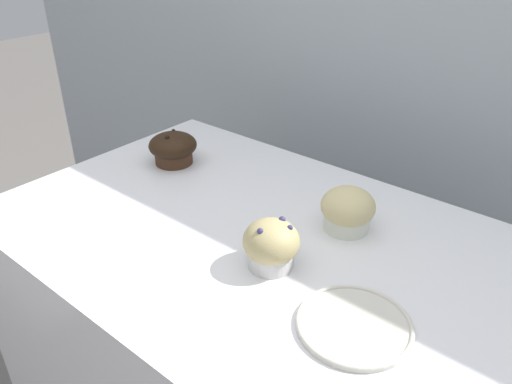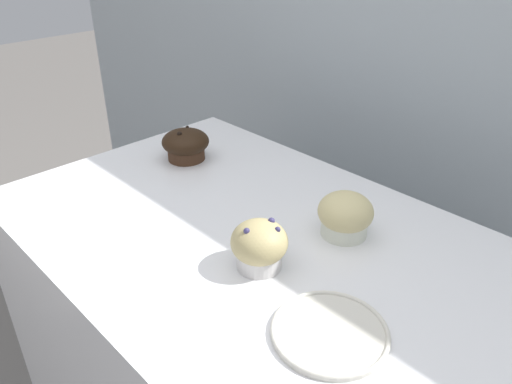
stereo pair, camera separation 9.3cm
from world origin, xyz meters
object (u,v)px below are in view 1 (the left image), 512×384
at_px(muffin_front_center, 271,245).
at_px(serving_plate, 354,325).
at_px(muffin_back_left, 173,148).
at_px(muffin_back_right, 348,210).

height_order(muffin_front_center, serving_plate, muffin_front_center).
xyz_separation_m(muffin_back_left, muffin_back_right, (0.45, 0.01, 0.00)).
bearing_deg(serving_plate, muffin_back_left, 161.36).
bearing_deg(muffin_front_center, serving_plate, -11.66).
bearing_deg(muffin_front_center, muffin_back_right, 77.73).
height_order(muffin_front_center, muffin_back_right, muffin_front_center).
bearing_deg(serving_plate, muffin_front_center, 168.34).
distance_m(muffin_front_center, muffin_back_right, 0.18).
bearing_deg(muffin_back_right, muffin_back_left, -178.21).
bearing_deg(muffin_back_left, muffin_front_center, -21.49).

